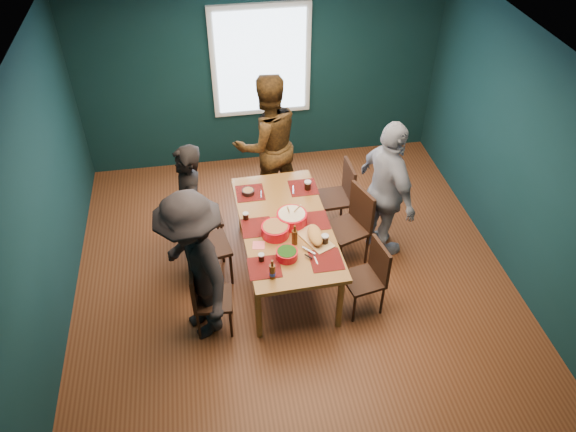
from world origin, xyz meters
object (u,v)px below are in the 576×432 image
object	(u,v)px
chair_right_far	(341,192)
chair_right_near	(371,272)
chair_left_near	(205,294)
chair_left_far	(195,213)
dining_table	(285,229)
person_back	(267,143)
bowl_dumpling	(292,218)
bowl_salad	(275,230)
chair_right_mid	(353,221)
cutting_board	(315,236)
person_right	(387,192)
chair_left_mid	(200,242)
person_far_left	(191,210)
person_near_left	(194,268)
bowl_herbs	(287,254)

from	to	relation	value
chair_right_far	chair_right_near	bearing A→B (deg)	-93.14
chair_left_near	chair_left_far	bearing A→B (deg)	96.01
dining_table	person_back	distance (m)	1.39
bowl_dumpling	bowl_salad	bearing A→B (deg)	-142.09
chair_right_mid	cutting_board	size ratio (longest dim) A/B	1.75
chair_left_near	person_right	distance (m)	2.36
chair_left_mid	chair_right_far	bearing A→B (deg)	10.69
chair_right_near	chair_left_far	bearing A→B (deg)	133.76
dining_table	person_far_left	bearing A→B (deg)	159.91
person_right	bowl_dumpling	world-z (taller)	person_right
chair_right_far	bowl_dumpling	distance (m)	1.07
person_right	chair_right_far	bearing A→B (deg)	22.48
person_near_left	chair_left_mid	bearing A→B (deg)	152.58
person_near_left	chair_right_near	bearing A→B (deg)	67.59
chair_left_mid	person_right	world-z (taller)	person_right
chair_left_near	bowl_dumpling	distance (m)	1.27
dining_table	bowl_dumpling	size ratio (longest dim) A/B	5.85
dining_table	person_far_left	size ratio (longest dim) A/B	1.21
chair_right_mid	bowl_salad	size ratio (longest dim) A/B	3.17
chair_left_near	person_near_left	xyz separation A→B (m)	(-0.07, 0.00, 0.38)
person_far_left	person_near_left	xyz separation A→B (m)	(0.01, -1.00, 0.07)
chair_right_mid	chair_right_near	xyz separation A→B (m)	(-0.01, -0.79, -0.06)
chair_right_mid	chair_right_near	size ratio (longest dim) A/B	1.12
chair_left_far	chair_left_near	world-z (taller)	chair_left_far
cutting_board	person_right	bearing A→B (deg)	3.26
chair_left_mid	chair_right_mid	world-z (taller)	chair_left_mid
cutting_board	chair_left_mid	bearing A→B (deg)	138.85
chair_right_far	bowl_herbs	size ratio (longest dim) A/B	4.07
person_right	bowl_herbs	xyz separation A→B (m)	(-1.28, -0.73, -0.10)
dining_table	person_right	size ratio (longest dim) A/B	1.11
chair_left_far	chair_right_mid	size ratio (longest dim) A/B	0.96
person_right	person_back	bearing A→B (deg)	32.11
person_near_left	bowl_dumpling	bearing A→B (deg)	99.15
dining_table	chair_left_mid	bearing A→B (deg)	175.23
chair_right_far	person_near_left	xyz separation A→B (m)	(-1.83, -1.40, 0.34)
chair_left_near	bowl_herbs	size ratio (longest dim) A/B	3.77
person_back	bowl_herbs	world-z (taller)	person_back
chair_left_far	bowl_herbs	world-z (taller)	chair_left_far
person_far_left	cutting_board	size ratio (longest dim) A/B	2.94
person_near_left	dining_table	bearing A→B (deg)	100.57
dining_table	bowl_dumpling	distance (m)	0.16
bowl_dumpling	dining_table	bearing A→B (deg)	-172.58
chair_left_mid	bowl_salad	bearing A→B (deg)	-24.09
dining_table	chair_right_far	size ratio (longest dim) A/B	2.13
dining_table	person_back	size ratio (longest dim) A/B	1.06
person_back	bowl_dumpling	world-z (taller)	person_back
chair_right_mid	bowl_salad	xyz separation A→B (m)	(-0.96, -0.28, 0.24)
chair_left_far	chair_right_near	bearing A→B (deg)	-41.57
chair_left_near	chair_right_mid	bearing A→B (deg)	28.84
chair_left_far	chair_left_mid	xyz separation A→B (m)	(0.03, -0.56, 0.04)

